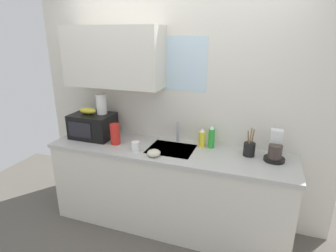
# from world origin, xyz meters

# --- Properties ---
(kitchen_wall_assembly) EXTENTS (3.27, 0.42, 2.50)m
(kitchen_wall_assembly) POSITION_xyz_m (-0.13, 0.31, 1.36)
(kitchen_wall_assembly) COLOR silver
(kitchen_wall_assembly) RESTS_ON ground
(counter_unit) EXTENTS (2.50, 0.63, 0.90)m
(counter_unit) POSITION_xyz_m (0.00, 0.00, 0.46)
(counter_unit) COLOR silver
(counter_unit) RESTS_ON ground
(sink_faucet) EXTENTS (0.03, 0.03, 0.22)m
(sink_faucet) POSITION_xyz_m (0.03, 0.24, 1.01)
(sink_faucet) COLOR #B2B5BA
(sink_faucet) RESTS_ON counter_unit
(microwave) EXTENTS (0.46, 0.35, 0.27)m
(microwave) POSITION_xyz_m (-0.92, 0.05, 1.04)
(microwave) COLOR black
(microwave) RESTS_ON counter_unit
(banana_bunch) EXTENTS (0.20, 0.11, 0.07)m
(banana_bunch) POSITION_xyz_m (-0.97, 0.05, 1.20)
(banana_bunch) COLOR gold
(banana_bunch) RESTS_ON microwave
(paper_towel_roll) EXTENTS (0.11, 0.11, 0.22)m
(paper_towel_roll) POSITION_xyz_m (-0.82, 0.10, 1.28)
(paper_towel_roll) COLOR white
(paper_towel_roll) RESTS_ON microwave
(coffee_maker) EXTENTS (0.19, 0.21, 0.28)m
(coffee_maker) POSITION_xyz_m (1.02, 0.11, 1.00)
(coffee_maker) COLOR black
(coffee_maker) RESTS_ON counter_unit
(dish_soap_bottle_yellow) EXTENTS (0.07, 0.07, 0.20)m
(dish_soap_bottle_yellow) POSITION_xyz_m (0.31, 0.19, 0.99)
(dish_soap_bottle_yellow) COLOR yellow
(dish_soap_bottle_yellow) RESTS_ON counter_unit
(dish_soap_bottle_green) EXTENTS (0.06, 0.06, 0.24)m
(dish_soap_bottle_green) POSITION_xyz_m (0.40, 0.19, 1.01)
(dish_soap_bottle_green) COLOR green
(dish_soap_bottle_green) RESTS_ON counter_unit
(cereal_canister) EXTENTS (0.10, 0.10, 0.22)m
(cereal_canister) POSITION_xyz_m (-0.58, -0.05, 1.01)
(cereal_canister) COLOR red
(cereal_canister) RESTS_ON counter_unit
(mug_white) EXTENTS (0.08, 0.08, 0.09)m
(mug_white) POSITION_xyz_m (-0.29, -0.14, 0.95)
(mug_white) COLOR white
(mug_white) RESTS_ON counter_unit
(utensil_crock) EXTENTS (0.11, 0.11, 0.29)m
(utensil_crock) POSITION_xyz_m (0.79, 0.12, 0.97)
(utensil_crock) COLOR black
(utensil_crock) RESTS_ON counter_unit
(small_bowl) EXTENTS (0.13, 0.13, 0.06)m
(small_bowl) POSITION_xyz_m (-0.07, -0.20, 0.93)
(small_bowl) COLOR beige
(small_bowl) RESTS_ON counter_unit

